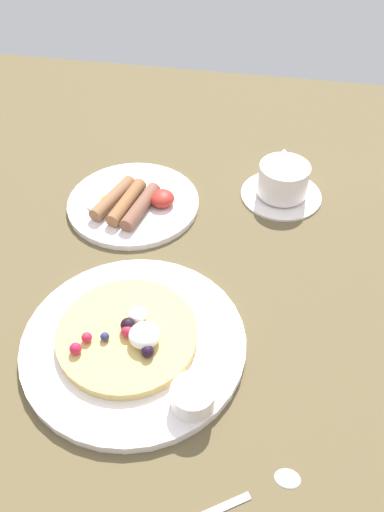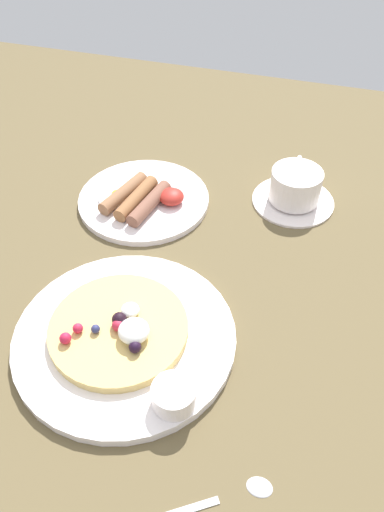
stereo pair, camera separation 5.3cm
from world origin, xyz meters
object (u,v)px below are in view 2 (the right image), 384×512
object	(u,v)px
coffee_cup	(296,184)
teaspoon	(230,496)
pancake_plate	(125,337)
breakfast_plate	(144,200)
coffee_saucer	(293,200)
syrup_ramekin	(174,396)

from	to	relation	value
coffee_cup	teaspoon	bearing A→B (deg)	-89.03
pancake_plate	breakfast_plate	size ratio (longest dim) A/B	1.31
pancake_plate	teaspoon	bearing A→B (deg)	-41.00
pancake_plate	coffee_cup	xyz separation A→B (m)	(0.17, 0.35, 0.03)
breakfast_plate	coffee_saucer	world-z (taller)	breakfast_plate
pancake_plate	coffee_saucer	distance (m)	0.39
coffee_saucer	teaspoon	world-z (taller)	coffee_saucer
coffee_saucer	coffee_cup	xyz separation A→B (m)	(-0.00, 0.00, 0.03)
coffee_cup	teaspoon	xyz separation A→B (m)	(0.01, -0.51, -0.03)
coffee_cup	teaspoon	world-z (taller)	coffee_cup
coffee_cup	teaspoon	distance (m)	0.51
breakfast_plate	teaspoon	world-z (taller)	breakfast_plate
coffee_cup	breakfast_plate	bearing A→B (deg)	-163.29
syrup_ramekin	teaspoon	world-z (taller)	syrup_ramekin
coffee_saucer	pancake_plate	bearing A→B (deg)	-115.78
syrup_ramekin	teaspoon	xyz separation A→B (m)	(0.09, -0.08, -0.03)
breakfast_plate	pancake_plate	bearing A→B (deg)	-74.75
pancake_plate	syrup_ramekin	distance (m)	0.12
teaspoon	pancake_plate	bearing A→B (deg)	139.00
coffee_saucer	coffee_cup	size ratio (longest dim) A/B	1.22
syrup_ramekin	coffee_cup	world-z (taller)	coffee_cup
syrup_ramekin	coffee_cup	bearing A→B (deg)	79.68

